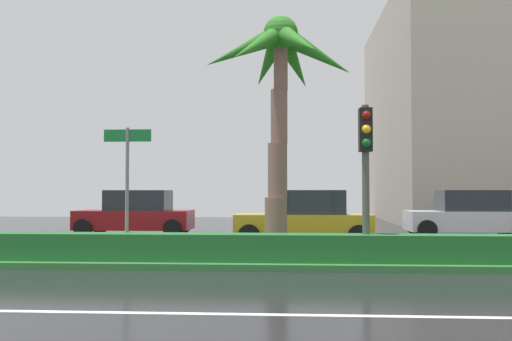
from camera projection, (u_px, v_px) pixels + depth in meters
name	position (u px, v px, depth m)	size (l,w,h in m)	color
ground_plane	(96.00, 256.00, 14.96)	(90.00, 42.00, 0.10)	black
median_strip	(82.00, 256.00, 13.97)	(85.50, 4.00, 0.15)	#2D6B33
median_hedge	(59.00, 246.00, 12.58)	(76.50, 0.70, 0.60)	#1E6028
palm_tree_centre_left	(279.00, 72.00, 14.45)	(4.04, 3.88, 6.08)	brown
traffic_signal_median_right	(366.00, 153.00, 12.29)	(0.28, 0.43, 3.44)	#4C4C47
street_name_sign	(127.00, 174.00, 12.84)	(1.10, 0.08, 3.00)	slate
car_in_traffic_second	(136.00, 214.00, 21.19)	(4.30, 2.02, 1.72)	maroon
car_in_traffic_third	(304.00, 218.00, 17.78)	(4.30, 2.02, 1.72)	#B28C1E
car_in_traffic_fourth	(468.00, 215.00, 20.36)	(4.30, 2.02, 1.72)	silver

